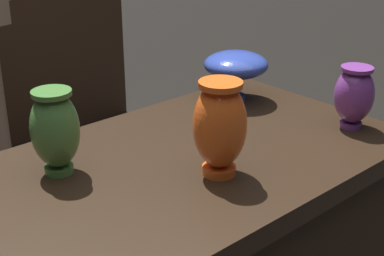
# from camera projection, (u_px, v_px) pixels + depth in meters

# --- Properties ---
(vase_centerpiece) EXTENTS (0.12, 0.12, 0.21)m
(vase_centerpiece) POSITION_uv_depth(u_px,v_px,m) (220.00, 125.00, 1.22)
(vase_centerpiece) COLOR #E55B1E
(vase_centerpiece) RESTS_ON display_plinth
(vase_tall_behind) EXTENTS (0.11, 0.11, 0.19)m
(vase_tall_behind) POSITION_uv_depth(u_px,v_px,m) (55.00, 129.00, 1.23)
(vase_tall_behind) COLOR #477A38
(vase_tall_behind) RESTS_ON display_plinth
(vase_left_accent) EXTENTS (0.19, 0.19, 0.14)m
(vase_left_accent) POSITION_uv_depth(u_px,v_px,m) (236.00, 66.00, 1.66)
(vase_left_accent) COLOR #2D429E
(vase_left_accent) RESTS_ON display_plinth
(vase_right_accent) EXTENTS (0.10, 0.10, 0.16)m
(vase_right_accent) POSITION_uv_depth(u_px,v_px,m) (354.00, 95.00, 1.47)
(vase_right_accent) COLOR #7A388E
(vase_right_accent) RESTS_ON display_plinth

